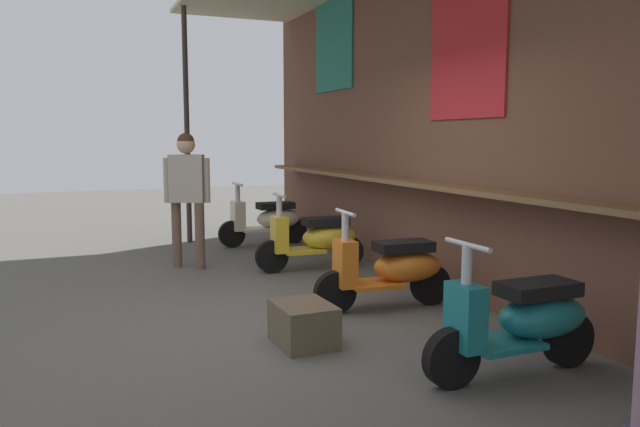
# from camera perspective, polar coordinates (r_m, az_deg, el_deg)

# --- Properties ---
(ground_plane) EXTENTS (30.12, 30.12, 0.00)m
(ground_plane) POSITION_cam_1_polar(r_m,az_deg,el_deg) (5.63, -3.25, -9.86)
(ground_plane) COLOR #56544F
(market_stall_facade) EXTENTS (10.76, 2.24, 3.88)m
(market_stall_facade) POSITION_cam_1_polar(r_m,az_deg,el_deg) (6.29, 13.45, 11.20)
(market_stall_facade) COLOR brown
(market_stall_facade) RESTS_ON ground_plane
(scooter_cream) EXTENTS (0.46, 1.40, 0.97)m
(scooter_cream) POSITION_cam_1_polar(r_m,az_deg,el_deg) (9.42, -4.83, -0.57)
(scooter_cream) COLOR beige
(scooter_cream) RESTS_ON ground_plane
(scooter_yellow) EXTENTS (0.47, 1.40, 0.97)m
(scooter_yellow) POSITION_cam_1_polar(r_m,az_deg,el_deg) (7.62, -0.31, -2.37)
(scooter_yellow) COLOR gold
(scooter_yellow) RESTS_ON ground_plane
(scooter_orange) EXTENTS (0.50, 1.40, 0.97)m
(scooter_orange) POSITION_cam_1_polar(r_m,az_deg,el_deg) (5.95, 6.72, -5.11)
(scooter_orange) COLOR orange
(scooter_orange) RESTS_ON ground_plane
(scooter_teal) EXTENTS (0.46, 1.40, 0.97)m
(scooter_teal) POSITION_cam_1_polar(r_m,az_deg,el_deg) (4.50, 18.39, -9.43)
(scooter_teal) COLOR #197075
(scooter_teal) RESTS_ON ground_plane
(shopper_browsing) EXTENTS (0.34, 0.54, 1.70)m
(shopper_browsing) POSITION_cam_1_polar(r_m,az_deg,el_deg) (7.82, -12.30, 2.61)
(shopper_browsing) COLOR brown
(shopper_browsing) RESTS_ON ground_plane
(merchandise_crate) EXTENTS (0.54, 0.43, 0.33)m
(merchandise_crate) POSITION_cam_1_polar(r_m,az_deg,el_deg) (4.94, -1.55, -10.27)
(merchandise_crate) COLOR brown
(merchandise_crate) RESTS_ON ground_plane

